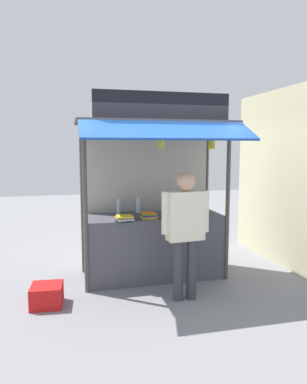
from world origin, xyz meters
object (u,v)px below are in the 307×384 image
object	(u,v)px
water_bottle_far_right	(181,206)
banana_bunch_rightmost	(212,144)
water_bottle_mid_left	(118,207)
water_bottle_back_left	(138,206)
banana_bunch_leftmost	(161,143)
vendor_person	(185,224)
plastic_crate	(47,295)
magazine_stack_mid_right	(184,215)
magazine_stack_back_right	(149,216)
magazine_stack_right	(200,212)
magazine_stack_far_left	(124,218)
water_bottle_left	(188,202)

from	to	relation	value
water_bottle_far_right	banana_bunch_rightmost	size ratio (longest dim) A/B	0.96
water_bottle_far_right	water_bottle_mid_left	xyz separation A→B (m)	(-0.93, 0.24, -0.02)
water_bottle_back_left	banana_bunch_leftmost	distance (m)	1.23
vendor_person	plastic_crate	xyz separation A→B (m)	(-1.71, 0.22, -0.85)
water_bottle_far_right	vendor_person	size ratio (longest dim) A/B	0.16
banana_bunch_rightmost	vendor_person	xyz separation A→B (m)	(-0.52, -0.44, -1.01)
magazine_stack_mid_right	plastic_crate	distance (m)	2.14
water_bottle_back_left	water_bottle_mid_left	bearing A→B (deg)	-177.27
magazine_stack_back_right	banana_bunch_rightmost	xyz separation A→B (m)	(0.83, -0.26, 1.02)
magazine_stack_right	magazine_stack_far_left	xyz separation A→B (m)	(-1.18, -0.22, -0.00)
water_bottle_left	magazine_stack_mid_right	xyz separation A→B (m)	(-0.22, -0.50, -0.11)
magazine_stack_mid_right	plastic_crate	size ratio (longest dim) A/B	0.81
water_bottle_left	magazine_stack_mid_right	size ratio (longest dim) A/B	1.04
water_bottle_left	plastic_crate	world-z (taller)	water_bottle_left
water_bottle_far_right	water_bottle_mid_left	distance (m)	0.96
water_bottle_left	banana_bunch_rightmost	world-z (taller)	banana_bunch_rightmost
magazine_stack_back_right	plastic_crate	size ratio (longest dim) A/B	0.71
banana_bunch_leftmost	banana_bunch_rightmost	distance (m)	0.72
water_bottle_mid_left	magazine_stack_back_right	world-z (taller)	water_bottle_mid_left
magazine_stack_far_left	magazine_stack_back_right	xyz separation A→B (m)	(0.36, 0.09, 0.00)
water_bottle_mid_left	magazine_stack_right	distance (m)	1.23
water_bottle_far_right	banana_bunch_rightmost	distance (m)	1.10
water_bottle_far_right	magazine_stack_mid_right	distance (m)	0.30
water_bottle_mid_left	magazine_stack_back_right	bearing A→B (deg)	-52.96
banana_bunch_leftmost	magazine_stack_right	bearing A→B (deg)	28.98
water_bottle_far_right	magazine_stack_far_left	size ratio (longest dim) A/B	0.97
water_bottle_left	water_bottle_far_right	distance (m)	0.28
magazine_stack_back_right	magazine_stack_far_left	bearing A→B (deg)	-166.37
water_bottle_left	water_bottle_back_left	xyz separation A→B (m)	(-0.79, 0.03, -0.04)
water_bottle_far_right	vendor_person	distance (m)	0.98
vendor_person	water_bottle_back_left	bearing A→B (deg)	-78.24
water_bottle_far_right	vendor_person	xyz separation A→B (m)	(-0.25, -0.94, -0.07)
banana_bunch_rightmost	magazine_stack_right	bearing A→B (deg)	91.81
magazine_stack_back_right	banana_bunch_leftmost	world-z (taller)	banana_bunch_leftmost
water_bottle_left	magazine_stack_right	size ratio (longest dim) A/B	0.98
water_bottle_back_left	magazine_stack_mid_right	world-z (taller)	water_bottle_back_left
magazine_stack_far_left	magazine_stack_back_right	world-z (taller)	magazine_stack_back_right
banana_bunch_leftmost	banana_bunch_rightmost	world-z (taller)	same
water_bottle_back_left	vendor_person	world-z (taller)	vendor_person
magazine_stack_right	banana_bunch_rightmost	size ratio (longest dim) A/B	1.19
water_bottle_left	magazine_stack_back_right	distance (m)	0.88
plastic_crate	magazine_stack_right	bearing A→B (deg)	15.20
magazine_stack_far_left	banana_bunch_rightmost	distance (m)	1.58
water_bottle_left	plastic_crate	size ratio (longest dim) A/B	0.84
water_bottle_back_left	water_bottle_far_right	world-z (taller)	water_bottle_far_right
plastic_crate	magazine_stack_mid_right	bearing A→B (deg)	12.86
magazine_stack_far_left	vendor_person	distance (m)	0.91
water_bottle_left	vendor_person	distance (m)	1.24
magazine_stack_mid_right	plastic_crate	world-z (taller)	magazine_stack_mid_right
water_bottle_mid_left	vendor_person	bearing A→B (deg)	-60.19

